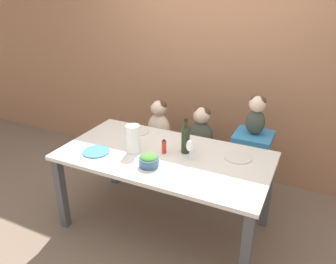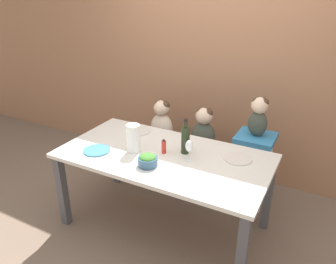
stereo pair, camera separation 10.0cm
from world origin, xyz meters
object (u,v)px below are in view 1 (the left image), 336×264
object	(u,v)px
dinner_plate_back_left	(137,131)
person_baby_right	(257,112)
person_child_left	(159,122)
dinner_plate_front_left	(96,152)
salad_bowl_large	(149,160)
chair_right_highchair	(252,149)
person_child_center	(201,129)
wine_glass_near	(190,146)
paper_towel_roll	(133,139)
chair_far_left	(159,148)
dinner_plate_back_right	(238,157)
chair_far_center	(200,157)
wine_bottle	(186,139)

from	to	relation	value
dinner_plate_back_left	person_baby_right	bearing A→B (deg)	22.39
person_child_left	dinner_plate_front_left	xyz separation A→B (m)	(-0.12, -0.96, 0.05)
dinner_plate_back_left	salad_bowl_large	bearing A→B (deg)	-51.12
chair_right_highchair	person_child_center	distance (m)	0.55
person_child_left	person_child_center	xyz separation A→B (m)	(0.49, 0.00, 0.00)
wine_glass_near	person_child_left	bearing A→B (deg)	132.36
paper_towel_roll	salad_bowl_large	distance (m)	0.29
chair_far_left	dinner_plate_back_right	size ratio (longest dim) A/B	1.87
dinner_plate_back_left	chair_far_left	bearing A→B (deg)	87.34
person_child_center	paper_towel_roll	distance (m)	0.88
chair_far_left	dinner_plate_front_left	size ratio (longest dim) A/B	1.87
chair_far_left	chair_far_center	bearing A→B (deg)	0.00
person_child_left	salad_bowl_large	world-z (taller)	person_child_left
chair_far_left	salad_bowl_large	size ratio (longest dim) A/B	2.75
paper_towel_roll	wine_glass_near	xyz separation A→B (m)	(0.49, 0.09, -0.00)
person_child_left	person_child_center	size ratio (longest dim) A/B	1.00
person_baby_right	wine_bottle	distance (m)	0.78
person_baby_right	wine_bottle	size ratio (longest dim) A/B	1.24
person_child_center	chair_right_highchair	bearing A→B (deg)	-0.15
salad_bowl_large	dinner_plate_back_left	world-z (taller)	salad_bowl_large
person_child_left	wine_bottle	world-z (taller)	wine_bottle
chair_far_left	dinner_plate_back_right	distance (m)	1.20
chair_far_left	wine_bottle	distance (m)	0.98
paper_towel_roll	dinner_plate_back_right	distance (m)	0.89
person_baby_right	dinner_plate_back_right	bearing A→B (deg)	-92.22
chair_far_center	paper_towel_roll	distance (m)	1.00
chair_right_highchair	dinner_plate_front_left	bearing A→B (deg)	-140.28
wine_glass_near	chair_right_highchair	bearing A→B (deg)	62.60
paper_towel_roll	wine_glass_near	world-z (taller)	paper_towel_roll
person_child_center	salad_bowl_large	distance (m)	0.97
wine_glass_near	salad_bowl_large	bearing A→B (deg)	-136.17
person_child_left	wine_glass_near	size ratio (longest dim) A/B	2.84
person_child_left	person_baby_right	bearing A→B (deg)	0.03
chair_far_center	person_child_left	xyz separation A→B (m)	(-0.49, 0.00, 0.33)
person_child_left	dinner_plate_front_left	distance (m)	0.96
chair_far_left	paper_towel_roll	distance (m)	0.96
chair_right_highchair	person_child_left	xyz separation A→B (m)	(-1.03, 0.00, 0.11)
person_child_center	person_child_left	bearing A→B (deg)	180.00
person_child_left	dinner_plate_back_left	distance (m)	0.44
chair_far_center	dinner_plate_back_right	xyz separation A→B (m)	(0.52, -0.52, 0.38)
chair_right_highchair	chair_far_center	bearing A→B (deg)	180.00
dinner_plate_front_left	wine_glass_near	bearing A→B (deg)	16.78
person_child_left	wine_bottle	size ratio (longest dim) A/B	1.63
chair_far_left	chair_right_highchair	size ratio (longest dim) A/B	0.58
person_baby_right	dinner_plate_back_left	xyz separation A→B (m)	(-1.05, -0.43, -0.23)
chair_far_center	dinner_plate_front_left	bearing A→B (deg)	-122.59
chair_far_center	wine_bottle	distance (m)	0.80
dinner_plate_front_left	dinner_plate_back_left	xyz separation A→B (m)	(0.10, 0.52, 0.00)
person_child_left	person_child_center	bearing A→B (deg)	0.00
person_child_center	dinner_plate_back_left	size ratio (longest dim) A/B	2.14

